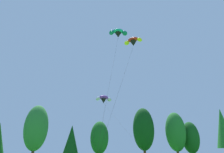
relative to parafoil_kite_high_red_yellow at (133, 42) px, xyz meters
name	(u,v)px	position (x,y,z in m)	size (l,w,h in m)	color
treeline_tree_d	(36,128)	(-14.30, 24.70, -10.87)	(5.33, 5.33, 13.08)	#472D19
treeline_tree_e	(71,139)	(-6.16, 24.39, -13.30)	(3.53, 3.53, 8.77)	#472D19
treeline_tree_f	(99,138)	(0.82, 25.47, -12.67)	(4.53, 4.53, 10.10)	#472D19
treeline_tree_g	(144,129)	(12.83, 25.15, -10.19)	(5.63, 5.63, 14.20)	#472D19
treeline_tree_h	(176,132)	(21.84, 23.99, -10.74)	(5.39, 5.39, 13.29)	#472D19
treeline_tree_i	(191,138)	(26.57, 24.18, -12.20)	(4.74, 4.74, 10.89)	#472D19
treeline_tree_j	(223,128)	(36.32, 21.96, -9.45)	(4.88, 4.88, 14.90)	#472D19
parafoil_kite_high_red_yellow	(133,42)	(0.00, 0.00, 0.00)	(8.73, 9.32, 18.29)	red
parafoil_kite_mid_purple	(104,99)	(0.54, 20.65, -4.05)	(4.20, 19.89, 14.15)	purple
parafoil_kite_far_teal	(118,33)	(-0.60, 5.56, 5.00)	(8.59, 14.43, 23.43)	teal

